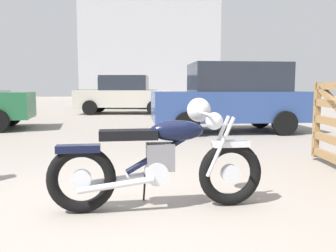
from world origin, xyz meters
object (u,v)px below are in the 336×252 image
object	(u,v)px
vintage_motorcycle	(163,158)
blue_hatchback_right	(119,93)
silver_sedan_mid	(125,95)
red_hatchback_near	(231,97)

from	to	relation	value
vintage_motorcycle	blue_hatchback_right	distance (m)	16.21
vintage_motorcycle	silver_sedan_mid	world-z (taller)	silver_sedan_mid
red_hatchback_near	blue_hatchback_right	size ratio (longest dim) A/B	0.91
vintage_motorcycle	blue_hatchback_right	size ratio (longest dim) A/B	0.48
silver_sedan_mid	blue_hatchback_right	xyz separation A→B (m)	(-0.56, 3.93, 0.00)
blue_hatchback_right	red_hatchback_near	bearing A→B (deg)	-64.36
vintage_motorcycle	silver_sedan_mid	xyz separation A→B (m)	(-1.15, 12.19, 0.34)
vintage_motorcycle	red_hatchback_near	xyz separation A→B (m)	(2.02, 5.68, 0.43)
silver_sedan_mid	blue_hatchback_right	bearing A→B (deg)	-77.35
red_hatchback_near	silver_sedan_mid	bearing A→B (deg)	-66.76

